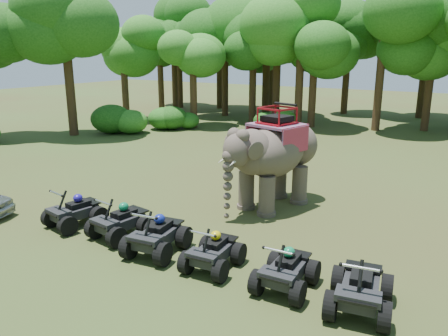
{
  "coord_description": "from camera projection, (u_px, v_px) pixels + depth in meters",
  "views": [
    {
      "loc": [
        6.9,
        -9.99,
        5.44
      ],
      "look_at": [
        0.0,
        1.2,
        1.9
      ],
      "focal_mm": 35.0,
      "sensor_mm": 36.0,
      "label": 1
    }
  ],
  "objects": [
    {
      "name": "ground",
      "position": [
        203.0,
        238.0,
        13.12
      ],
      "size": [
        110.0,
        110.0,
        0.0
      ],
      "primitive_type": "plane",
      "color": "#47381E",
      "rests_on": "ground"
    },
    {
      "name": "elephant",
      "position": [
        274.0,
        157.0,
        15.41
      ],
      "size": [
        2.95,
        4.69,
        3.65
      ],
      "primitive_type": null,
      "rotation": [
        0.0,
        0.0,
        -0.26
      ],
      "color": "brown",
      "rests_on": "ground"
    },
    {
      "name": "atv_0",
      "position": [
        74.0,
        207.0,
        13.88
      ],
      "size": [
        1.51,
        1.89,
        1.27
      ],
      "primitive_type": null,
      "rotation": [
        0.0,
        0.0,
        -0.17
      ],
      "color": "black",
      "rests_on": "ground"
    },
    {
      "name": "atv_1",
      "position": [
        120.0,
        216.0,
        13.05
      ],
      "size": [
        1.47,
        1.88,
        1.29
      ],
      "primitive_type": null,
      "rotation": [
        0.0,
        0.0,
        -0.12
      ],
      "color": "black",
      "rests_on": "ground"
    },
    {
      "name": "atv_2",
      "position": [
        157.0,
        230.0,
        11.99
      ],
      "size": [
        1.55,
        1.97,
        1.33
      ],
      "primitive_type": null,
      "rotation": [
        0.0,
        0.0,
        0.14
      ],
      "color": "black",
      "rests_on": "ground"
    },
    {
      "name": "atv_3",
      "position": [
        213.0,
        247.0,
        11.14
      ],
      "size": [
        1.31,
        1.71,
        1.2
      ],
      "primitive_type": null,
      "rotation": [
        0.0,
        0.0,
        0.08
      ],
      "color": "black",
      "rests_on": "ground"
    },
    {
      "name": "atv_4",
      "position": [
        286.0,
        265.0,
        10.17
      ],
      "size": [
        1.3,
        1.72,
        1.23
      ],
      "primitive_type": null,
      "rotation": [
        0.0,
        0.0,
        0.05
      ],
      "color": "black",
      "rests_on": "ground"
    },
    {
      "name": "atv_5",
      "position": [
        361.0,
        282.0,
        9.3
      ],
      "size": [
        1.61,
        2.01,
        1.34
      ],
      "primitive_type": null,
      "rotation": [
        0.0,
        0.0,
        0.17
      ],
      "color": "black",
      "rests_on": "ground"
    },
    {
      "name": "tree_0",
      "position": [
        381.0,
        70.0,
        29.76
      ],
      "size": [
        5.88,
        5.88,
        8.39
      ],
      "primitive_type": null,
      "color": "#195114",
      "rests_on": "ground"
    },
    {
      "name": "tree_22",
      "position": [
        68.0,
        61.0,
        27.94
      ],
      "size": [
        6.7,
        6.7,
        9.57
      ],
      "primitive_type": null,
      "color": "#195114",
      "rests_on": "ground"
    },
    {
      "name": "tree_23",
      "position": [
        124.0,
        76.0,
        33.5
      ],
      "size": [
        5.02,
        5.02,
        7.18
      ],
      "primitive_type": null,
      "color": "#195114",
      "rests_on": "ground"
    },
    {
      "name": "tree_24",
      "position": [
        193.0,
        78.0,
        31.18
      ],
      "size": [
        4.94,
        4.94,
        7.06
      ],
      "primitive_type": null,
      "color": "#195114",
      "rests_on": "ground"
    },
    {
      "name": "tree_25",
      "position": [
        253.0,
        68.0,
        33.78
      ],
      "size": [
        5.86,
        5.86,
        8.38
      ],
      "primitive_type": null,
      "color": "#195114",
      "rests_on": "ground"
    },
    {
      "name": "tree_26",
      "position": [
        314.0,
        71.0,
        31.23
      ],
      "size": [
        5.61,
        5.61,
        8.01
      ],
      "primitive_type": null,
      "color": "#195114",
      "rests_on": "ground"
    },
    {
      "name": "tree_27",
      "position": [
        225.0,
        66.0,
        36.8
      ],
      "size": [
        5.93,
        5.93,
        8.47
      ],
      "primitive_type": null,
      "color": "#195114",
      "rests_on": "ground"
    },
    {
      "name": "tree_28",
      "position": [
        300.0,
        63.0,
        31.25
      ],
      "size": [
        6.43,
        6.43,
        9.18
      ],
      "primitive_type": null,
      "color": "#195114",
      "rests_on": "ground"
    },
    {
      "name": "tree_29",
      "position": [
        271.0,
        70.0,
        40.06
      ],
      "size": [
        5.18,
        5.18,
        7.39
      ],
      "primitive_type": null,
      "color": "#195114",
      "rests_on": "ground"
    },
    {
      "name": "tree_30",
      "position": [
        267.0,
        51.0,
        36.12
      ],
      "size": [
        7.56,
        7.56,
        10.8
      ],
      "primitive_type": null,
      "color": "#195114",
      "rests_on": "ground"
    },
    {
      "name": "tree_32",
      "position": [
        179.0,
        59.0,
        42.09
      ],
      "size": [
        6.56,
        6.56,
        9.38
      ],
      "primitive_type": null,
      "color": "#195114",
      "rests_on": "ground"
    },
    {
      "name": "tree_34",
      "position": [
        277.0,
        63.0,
        33.26
      ],
      "size": [
        6.39,
        6.39,
        9.13
      ],
      "primitive_type": null,
      "color": "#195114",
      "rests_on": "ground"
    },
    {
      "name": "tree_35",
      "position": [
        160.0,
        73.0,
        38.43
      ],
      "size": [
        5.0,
        5.0,
        7.15
      ],
      "primitive_type": null,
      "color": "#195114",
      "rests_on": "ground"
    },
    {
      "name": "tree_36",
      "position": [
        220.0,
        63.0,
        41.55
      ],
      "size": [
        6.07,
        6.07,
        8.67
      ],
      "primitive_type": null,
      "color": "#195114",
      "rests_on": "ground"
    },
    {
      "name": "tree_37",
      "position": [
        427.0,
        51.0,
        35.21
      ],
      "size": [
        7.58,
        7.58,
        10.83
      ],
      "primitive_type": null,
      "color": "#195114",
      "rests_on": "ground"
    },
    {
      "name": "tree_38",
      "position": [
        431.0,
        75.0,
        29.75
      ],
      "size": [
        5.41,
        5.41,
        7.72
      ],
      "primitive_type": null,
      "color": "#195114",
      "rests_on": "ground"
    },
    {
      "name": "tree_39",
      "position": [
        347.0,
        60.0,
        37.93
      ],
      "size": [
        6.49,
        6.49,
        9.27
      ],
      "primitive_type": null,
      "color": "#195114",
      "rests_on": "ground"
    },
    {
      "name": "tree_41",
      "position": [
        174.0,
        68.0,
        40.6
      ],
      "size": [
        5.44,
        5.44,
        7.77
      ],
      "primitive_type": null,
      "color": "#195114",
      "rests_on": "ground"
    }
  ]
}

